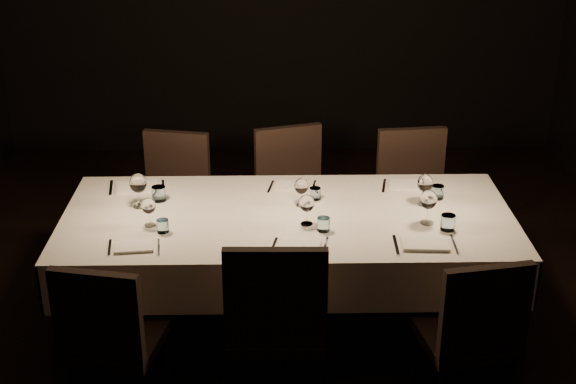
{
  "coord_description": "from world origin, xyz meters",
  "views": [
    {
      "loc": [
        -0.08,
        -4.03,
        2.71
      ],
      "look_at": [
        0.0,
        0.0,
        0.9
      ],
      "focal_mm": 50.0,
      "sensor_mm": 36.0,
      "label": 1
    }
  ],
  "objects_px": {
    "chair_near_center": "(276,320)",
    "chair_far_left": "(174,195)",
    "chair_far_center": "(293,192)",
    "chair_far_right": "(413,195)",
    "chair_near_right": "(473,329)",
    "chair_near_left": "(109,334)",
    "dining_table": "(288,227)"
  },
  "relations": [
    {
      "from": "chair_near_center",
      "to": "chair_far_left",
      "type": "distance_m",
      "value": 1.71
    },
    {
      "from": "chair_far_center",
      "to": "chair_far_right",
      "type": "relative_size",
      "value": 1.0
    },
    {
      "from": "chair_near_center",
      "to": "chair_near_right",
      "type": "bearing_deg",
      "value": 178.94
    },
    {
      "from": "chair_near_center",
      "to": "chair_far_right",
      "type": "xyz_separation_m",
      "value": [
        0.92,
        1.52,
        -0.03
      ]
    },
    {
      "from": "chair_near_center",
      "to": "chair_far_right",
      "type": "height_order",
      "value": "chair_near_center"
    },
    {
      "from": "chair_far_left",
      "to": "chair_far_right",
      "type": "xyz_separation_m",
      "value": [
        1.59,
        -0.06,
        0.01
      ]
    },
    {
      "from": "chair_far_right",
      "to": "chair_near_left",
      "type": "bearing_deg",
      "value": -143.95
    },
    {
      "from": "chair_near_left",
      "to": "chair_far_left",
      "type": "height_order",
      "value": "chair_far_left"
    },
    {
      "from": "dining_table",
      "to": "chair_far_left",
      "type": "xyz_separation_m",
      "value": [
        -0.74,
        0.84,
        -0.18
      ]
    },
    {
      "from": "chair_near_right",
      "to": "chair_far_left",
      "type": "distance_m",
      "value": 2.29
    },
    {
      "from": "dining_table",
      "to": "chair_near_left",
      "type": "xyz_separation_m",
      "value": [
        -0.88,
        -0.77,
        -0.19
      ]
    },
    {
      "from": "dining_table",
      "to": "chair_near_left",
      "type": "distance_m",
      "value": 1.18
    },
    {
      "from": "chair_near_left",
      "to": "chair_near_center",
      "type": "bearing_deg",
      "value": -165.69
    },
    {
      "from": "dining_table",
      "to": "chair_near_right",
      "type": "height_order",
      "value": "chair_near_right"
    },
    {
      "from": "chair_far_left",
      "to": "dining_table",
      "type": "bearing_deg",
      "value": -37.17
    },
    {
      "from": "chair_far_left",
      "to": "chair_near_right",
      "type": "bearing_deg",
      "value": -33.39
    },
    {
      "from": "chair_near_left",
      "to": "chair_far_left",
      "type": "distance_m",
      "value": 1.62
    },
    {
      "from": "chair_near_center",
      "to": "chair_near_right",
      "type": "relative_size",
      "value": 1.1
    },
    {
      "from": "chair_near_center",
      "to": "chair_near_right",
      "type": "height_order",
      "value": "chair_near_center"
    },
    {
      "from": "chair_near_right",
      "to": "chair_far_center",
      "type": "relative_size",
      "value": 0.96
    },
    {
      "from": "dining_table",
      "to": "chair_far_left",
      "type": "bearing_deg",
      "value": 131.54
    },
    {
      "from": "chair_far_left",
      "to": "chair_far_right",
      "type": "bearing_deg",
      "value": 9.14
    },
    {
      "from": "chair_near_left",
      "to": "chair_near_center",
      "type": "relative_size",
      "value": 0.9
    },
    {
      "from": "chair_near_left",
      "to": "chair_far_right",
      "type": "height_order",
      "value": "chair_far_right"
    },
    {
      "from": "chair_far_center",
      "to": "chair_far_left",
      "type": "bearing_deg",
      "value": 163.2
    },
    {
      "from": "chair_near_left",
      "to": "chair_near_center",
      "type": "xyz_separation_m",
      "value": [
        0.81,
        0.04,
        0.05
      ]
    },
    {
      "from": "chair_near_right",
      "to": "chair_far_right",
      "type": "height_order",
      "value": "chair_far_right"
    },
    {
      "from": "dining_table",
      "to": "chair_near_center",
      "type": "height_order",
      "value": "chair_near_center"
    },
    {
      "from": "dining_table",
      "to": "chair_near_center",
      "type": "distance_m",
      "value": 0.75
    },
    {
      "from": "chair_near_center",
      "to": "chair_near_left",
      "type": "bearing_deg",
      "value": 3.58
    },
    {
      "from": "dining_table",
      "to": "chair_near_center",
      "type": "xyz_separation_m",
      "value": [
        -0.07,
        -0.74,
        -0.14
      ]
    },
    {
      "from": "chair_far_left",
      "to": "chair_far_center",
      "type": "distance_m",
      "value": 0.79
    }
  ]
}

